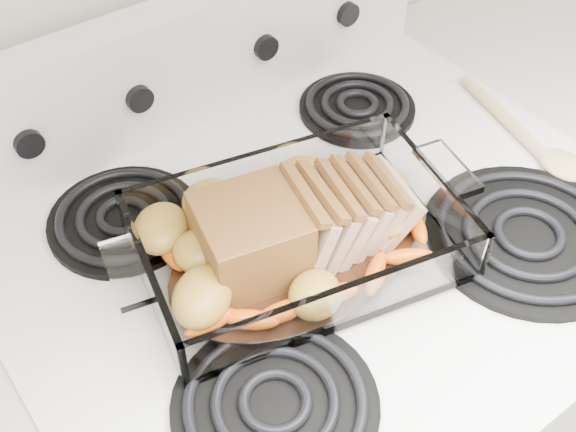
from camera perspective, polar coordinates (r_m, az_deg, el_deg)
electric_range at (r=1.26m, az=2.05°, el=-15.29°), size 0.78×0.70×1.12m
counter_right at (r=1.61m, az=21.03°, el=-2.10°), size 0.58×0.68×0.93m
baking_dish at (r=0.84m, az=0.82°, el=-2.17°), size 0.36×0.24×0.07m
pork_roast at (r=0.81m, az=-0.02°, el=-1.15°), size 0.25×0.11×0.09m
roast_vegetables at (r=0.85m, az=-0.95°, el=-0.31°), size 0.37×0.20×0.05m
wooden_spoon at (r=1.05m, az=19.06°, el=5.44°), size 0.07×0.25×0.02m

